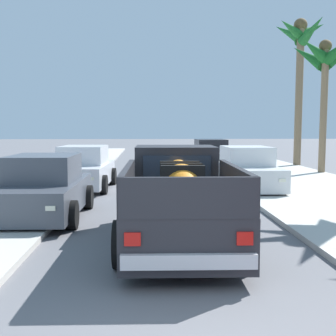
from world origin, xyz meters
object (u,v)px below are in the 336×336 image
car_right_near (210,155)px  palm_tree_right_mid (324,63)px  car_left_mid (44,189)px  pickup_truck (179,201)px  car_right_mid (83,169)px  palm_tree_right_back (300,50)px  car_left_near (247,170)px

car_right_near → palm_tree_right_mid: palm_tree_right_mid is taller
car_left_mid → pickup_truck: bearing=-40.1°
car_left_mid → car_right_mid: 5.37m
palm_tree_right_back → car_left_mid: bearing=-127.8°
car_left_near → car_right_mid: bearing=172.3°
car_left_mid → palm_tree_right_back: 18.42m
car_left_near → car_right_mid: 5.76m
car_left_mid → palm_tree_right_back: palm_tree_right_back is taller
pickup_truck → car_left_mid: bearing=139.9°
palm_tree_right_back → car_left_near: bearing=-117.3°
car_left_near → car_right_mid: size_ratio=0.99×
car_left_near → car_right_near: (-0.01, 9.10, 0.00)m
palm_tree_right_mid → car_right_near: bearing=140.6°
pickup_truck → palm_tree_right_back: bearing=65.1°
car_left_near → car_right_near: same height
car_left_near → car_right_near: size_ratio=1.00×
pickup_truck → car_left_near: bearing=68.4°
car_right_near → car_left_mid: same height
car_right_near → palm_tree_right_back: 7.37m
pickup_truck → car_left_mid: 4.06m
palm_tree_right_mid → pickup_truck: bearing=-121.0°
car_right_mid → palm_tree_right_mid: (10.34, 4.51, 4.37)m
car_right_near → palm_tree_right_back: bearing=2.2°
car_right_near → car_right_mid: size_ratio=0.99×
car_right_mid → car_left_near: bearing=-7.7°
car_right_near → palm_tree_right_mid: size_ratio=0.69×
car_left_mid → palm_tree_right_mid: bearing=43.0°
car_left_near → car_left_mid: same height
car_right_near → palm_tree_right_mid: (4.65, -3.82, 4.37)m
palm_tree_right_mid → car_right_mid: bearing=-156.5°
pickup_truck → palm_tree_right_back: size_ratio=0.66×
car_left_near → car_left_mid: size_ratio=1.00×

